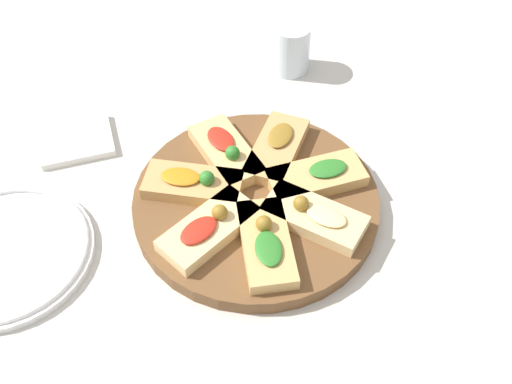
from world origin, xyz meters
The scene contains 12 objects.
ground_plane centered at (0.00, 0.00, 0.00)m, with size 3.00×3.00×0.00m, color beige.
serving_board centered at (0.00, 0.00, 0.01)m, with size 0.33×0.33×0.02m, color brown.
focaccia_slice_0 centered at (0.09, -0.01, 0.03)m, with size 0.14×0.07×0.04m.
focaccia_slice_1 centered at (0.05, 0.07, 0.03)m, with size 0.13×0.14×0.04m.
focaccia_slice_2 centered at (-0.02, 0.08, 0.03)m, with size 0.09×0.14×0.04m.
focaccia_slice_3 centered at (-0.08, 0.04, 0.03)m, with size 0.14×0.11×0.04m.
focaccia_slice_4 centered at (-0.08, -0.03, 0.03)m, with size 0.14×0.10×0.03m.
focaccia_slice_5 centered at (-0.02, -0.08, 0.03)m, with size 0.09×0.14×0.03m.
focaccia_slice_6 centered at (0.05, -0.07, 0.03)m, with size 0.12×0.14×0.04m.
plate_right centered at (0.31, 0.11, 0.01)m, with size 0.22×0.22×0.02m.
water_glass centered at (-0.03, -0.31, 0.04)m, with size 0.06×0.06×0.08m, color silver.
napkin_stack centered at (0.28, -0.10, 0.01)m, with size 0.11×0.09×0.01m, color white.
Camera 1 is at (-0.04, 0.52, 0.63)m, focal length 42.00 mm.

